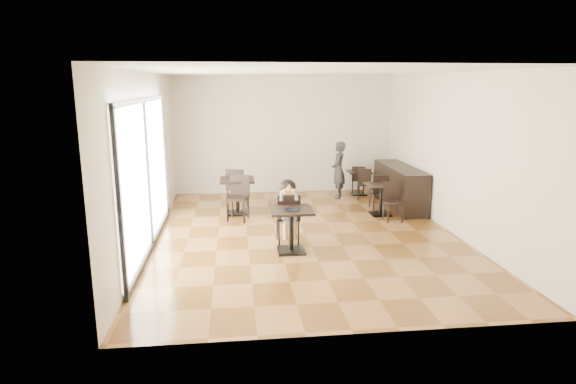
{
  "coord_description": "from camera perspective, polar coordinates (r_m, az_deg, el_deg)",
  "views": [
    {
      "loc": [
        -1.4,
        -9.21,
        2.98
      ],
      "look_at": [
        -0.41,
        -0.49,
        1.0
      ],
      "focal_mm": 30.0,
      "sensor_mm": 36.0,
      "label": 1
    }
  ],
  "objects": [
    {
      "name": "chair_left_b",
      "position": [
        10.72,
        -5.99,
        -0.75
      ],
      "size": [
        0.55,
        0.55,
        1.0
      ],
      "primitive_type": null,
      "rotation": [
        0.0,
        0.0,
        -0.28
      ],
      "color": "black",
      "rests_on": "floor"
    },
    {
      "name": "child",
      "position": [
        9.14,
        -0.04,
        -2.33
      ],
      "size": [
        0.43,
        0.61,
        1.22
      ],
      "primitive_type": null,
      "color": "slate",
      "rests_on": "child_chair"
    },
    {
      "name": "child_table",
      "position": [
        8.67,
        0.38,
        -4.58
      ],
      "size": [
        0.76,
        0.76,
        0.8
      ],
      "primitive_type": null,
      "color": "black",
      "rests_on": "floor"
    },
    {
      "name": "chair_mid_a",
      "position": [
        11.87,
        10.69,
        0.08
      ],
      "size": [
        0.39,
        0.39,
        0.86
      ],
      "primitive_type": null,
      "rotation": [
        0.0,
        0.0,
        3.13
      ],
      "color": "black",
      "rests_on": "floor"
    },
    {
      "name": "plate",
      "position": [
        8.46,
        0.46,
        -2.13
      ],
      "size": [
        0.27,
        0.27,
        0.02
      ],
      "primitive_type": "cylinder",
      "color": "black",
      "rests_on": "child_table"
    },
    {
      "name": "ceiling",
      "position": [
        9.32,
        2.21,
        14.05
      ],
      "size": [
        6.0,
        8.0,
        0.01
      ],
      "primitive_type": "cube",
      "color": "white",
      "rests_on": "floor"
    },
    {
      "name": "cafe_table_back",
      "position": [
        13.32,
        8.38,
        1.08
      ],
      "size": [
        0.75,
        0.75,
        0.65
      ],
      "primitive_type": null,
      "rotation": [
        0.0,
        0.0,
        -0.25
      ],
      "color": "black",
      "rests_on": "floor"
    },
    {
      "name": "chair_back_a",
      "position": [
        13.41,
        8.32,
        1.45
      ],
      "size": [
        0.43,
        0.43,
        0.79
      ],
      "primitive_type": null,
      "rotation": [
        0.0,
        0.0,
        2.89
      ],
      "color": "black",
      "rests_on": "floor"
    },
    {
      "name": "pizza_slice",
      "position": [
        8.85,
        0.1,
        0.14
      ],
      "size": [
        0.28,
        0.22,
        0.07
      ],
      "primitive_type": null,
      "color": "#DCBD79",
      "rests_on": "child"
    },
    {
      "name": "floor",
      "position": [
        9.78,
        2.05,
        -5.04
      ],
      "size": [
        6.0,
        8.0,
        0.01
      ],
      "primitive_type": "cube",
      "color": "brown",
      "rests_on": "ground"
    },
    {
      "name": "adult_patron",
      "position": [
        12.81,
        6.01,
        2.6
      ],
      "size": [
        0.48,
        0.62,
        1.5
      ],
      "primitive_type": "imported",
      "rotation": [
        0.0,
        0.0,
        -1.82
      ],
      "color": "#323135",
      "rests_on": "floor"
    },
    {
      "name": "wall_front",
      "position": [
        5.57,
        8.29,
        -1.76
      ],
      "size": [
        6.0,
        0.01,
        3.2
      ],
      "primitive_type": "cube",
      "color": "beige",
      "rests_on": "floor"
    },
    {
      "name": "chair_left_a",
      "position": [
        11.79,
        -6.05,
        0.48
      ],
      "size": [
        0.55,
        0.55,
        1.0
      ],
      "primitive_type": null,
      "rotation": [
        0.0,
        0.0,
        2.86
      ],
      "color": "black",
      "rests_on": "floor"
    },
    {
      "name": "service_counter",
      "position": [
        12.18,
        13.07,
        0.62
      ],
      "size": [
        0.6,
        2.4,
        1.0
      ],
      "primitive_type": "cube",
      "color": "black",
      "rests_on": "floor"
    },
    {
      "name": "cafe_table_left",
      "position": [
        11.27,
        -6.01,
        -0.52
      ],
      "size": [
        0.97,
        0.97,
        0.83
      ],
      "primitive_type": null,
      "rotation": [
        0.0,
        0.0,
        -0.28
      ],
      "color": "black",
      "rests_on": "floor"
    },
    {
      "name": "child_chair",
      "position": [
        9.17,
        -0.04,
        -3.08
      ],
      "size": [
        0.43,
        0.43,
        0.97
      ],
      "primitive_type": null,
      "rotation": [
        0.0,
        0.0,
        3.14
      ],
      "color": "black",
      "rests_on": "floor"
    },
    {
      "name": "wall_left",
      "position": [
        9.45,
        -16.21,
        3.81
      ],
      "size": [
        0.01,
        8.0,
        3.2
      ],
      "primitive_type": "cube",
      "color": "beige",
      "rests_on": "floor"
    },
    {
      "name": "cafe_table_mid",
      "position": [
        11.34,
        10.93,
        -0.9
      ],
      "size": [
        0.68,
        0.68,
        0.72
      ],
      "primitive_type": null,
      "rotation": [
        0.0,
        0.0,
        -0.01
      ],
      "color": "black",
      "rests_on": "floor"
    },
    {
      "name": "chair_back_b",
      "position": [
        12.79,
        9.06,
        0.88
      ],
      "size": [
        0.43,
        0.43,
        0.79
      ],
      "primitive_type": null,
      "rotation": [
        0.0,
        0.0,
        -0.25
      ],
      "color": "black",
      "rests_on": "floor"
    },
    {
      "name": "wall_back",
      "position": [
        13.36,
        -0.46,
        6.77
      ],
      "size": [
        6.0,
        0.01,
        3.2
      ],
      "primitive_type": "cube",
      "color": "beige",
      "rests_on": "floor"
    },
    {
      "name": "chair_mid_b",
      "position": [
        10.85,
        12.38,
        -1.18
      ],
      "size": [
        0.39,
        0.39,
        0.86
      ],
      "primitive_type": null,
      "rotation": [
        0.0,
        0.0,
        -0.01
      ],
      "color": "black",
      "rests_on": "floor"
    },
    {
      "name": "wall_right",
      "position": [
        10.3,
        18.91,
        4.32
      ],
      "size": [
        0.01,
        8.0,
        3.2
      ],
      "primitive_type": "cube",
      "color": "beige",
      "rests_on": "floor"
    },
    {
      "name": "storefront_window",
      "position": [
        8.99,
        -16.46,
        2.06
      ],
      "size": [
        0.04,
        4.5,
        2.6
      ],
      "primitive_type": "cube",
      "color": "white",
      "rests_on": "floor"
    }
  ]
}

